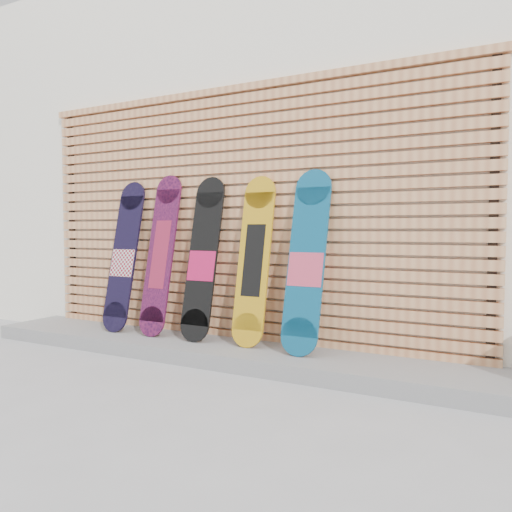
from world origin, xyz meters
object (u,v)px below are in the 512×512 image
at_px(snowboard_0, 124,257).
at_px(snowboard_4, 306,262).
at_px(snowboard_2, 203,259).
at_px(snowboard_1, 161,254).
at_px(snowboard_3, 254,260).

xyz_separation_m(snowboard_0, snowboard_4, (1.85, -0.01, 0.01)).
bearing_deg(snowboard_2, snowboard_1, 179.85).
bearing_deg(snowboard_4, snowboard_0, 179.63).
relative_size(snowboard_0, snowboard_2, 1.00).
relative_size(snowboard_0, snowboard_3, 1.01).
height_order(snowboard_2, snowboard_4, snowboard_4).
height_order(snowboard_0, snowboard_4, snowboard_4).
bearing_deg(snowboard_2, snowboard_3, 2.38).
xyz_separation_m(snowboard_1, snowboard_3, (0.94, 0.02, -0.03)).
height_order(snowboard_3, snowboard_4, snowboard_4).
bearing_deg(snowboard_3, snowboard_0, -178.99).
height_order(snowboard_1, snowboard_3, snowboard_1).
relative_size(snowboard_3, snowboard_4, 0.98).
height_order(snowboard_0, snowboard_1, snowboard_1).
xyz_separation_m(snowboard_1, snowboard_2, (0.45, -0.00, -0.03)).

